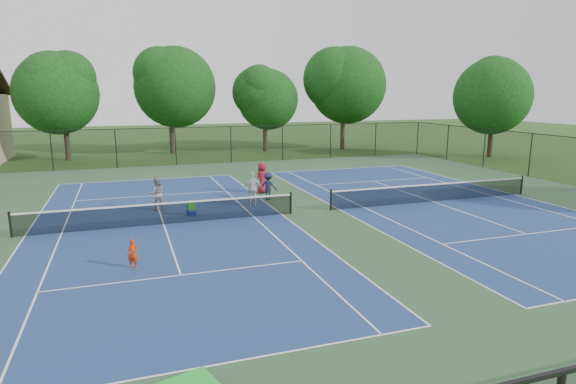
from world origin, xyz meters
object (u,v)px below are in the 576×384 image
object	(u,v)px
bystander_b	(268,186)
ball_crate	(191,213)
instructor	(157,194)
tree_back_b	(169,83)
tree_back_c	(265,95)
ball_hopper	(191,206)
tree_side_e	(495,92)
child_player	(133,254)
bystander_a	(253,189)
tree_back_a	(62,89)
tree_back_d	(344,82)
bystander_c	(262,178)

from	to	relation	value
bystander_b	ball_crate	world-z (taller)	bystander_b
instructor	tree_back_b	bearing A→B (deg)	-98.67
tree_back_c	bystander_b	bearing A→B (deg)	-105.90
tree_back_b	ball_hopper	bearing A→B (deg)	-93.75
tree_back_c	tree_side_e	world-z (taller)	tree_side_e
ball_crate	child_player	bearing A→B (deg)	-113.45
tree_side_e	ball_hopper	bearing A→B (deg)	-155.87
bystander_a	ball_hopper	bearing A→B (deg)	14.48
tree_back_b	tree_back_c	size ratio (longest dim) A/B	1.19
tree_back_b	instructor	distance (m)	24.00
tree_back_a	tree_side_e	size ratio (longest dim) A/B	1.03
ball_hopper	tree_back_d	bearing A→B (deg)	50.78
tree_back_d	bystander_b	xyz separation A→B (m)	(-14.17, -20.67, -6.07)
bystander_a	tree_back_c	bearing A→B (deg)	-113.25
tree_side_e	ball_hopper	xyz separation A→B (m)	(-28.63, -12.83, -5.31)
tree_back_b	ball_crate	distance (m)	25.70
tree_back_d	instructor	distance (m)	29.71
tree_back_b	instructor	bearing A→B (deg)	-97.51
tree_back_c	child_player	bearing A→B (deg)	-113.91
ball_hopper	tree_back_b	bearing A→B (deg)	86.25
bystander_b	ball_crate	xyz separation A→B (m)	(-4.46, -2.16, -0.61)
tree_back_c	bystander_b	world-z (taller)	tree_back_c
tree_back_a	ball_hopper	size ratio (longest dim) A/B	22.23
tree_back_b	instructor	xyz separation A→B (m)	(-3.04, -23.10, -5.77)
tree_back_b	tree_back_a	bearing A→B (deg)	-167.47
bystander_b	bystander_a	bearing A→B (deg)	73.73
tree_back_d	bystander_c	bearing A→B (deg)	-126.61
tree_back_d	tree_side_e	xyz separation A→B (m)	(10.00, -10.00, -1.02)
child_player	bystander_c	xyz separation A→B (m)	(7.41, 10.39, 0.40)
tree_side_e	instructor	xyz separation A→B (m)	(-30.04, -11.10, -4.99)
tree_back_c	instructor	size ratio (longest dim) A/B	5.10
tree_back_b	child_player	xyz separation A→B (m)	(-4.40, -31.22, -6.10)
tree_back_c	instructor	bearing A→B (deg)	-118.59
instructor	ball_hopper	size ratio (longest dim) A/B	4.00
ball_crate	instructor	bearing A→B (deg)	129.37
tree_back_c	tree_side_e	size ratio (longest dim) A/B	0.95
ball_hopper	ball_crate	bearing A→B (deg)	0.00
instructor	bystander_c	bearing A→B (deg)	-160.62
ball_crate	tree_back_c	bearing A→B (deg)	65.96
tree_back_a	instructor	xyz separation A→B (m)	(5.96, -21.10, -5.22)
bystander_a	bystander_c	xyz separation A→B (m)	(1.32, 2.80, 0.02)
tree_back_d	child_player	xyz separation A→B (m)	(-21.40, -29.22, -6.33)
instructor	bystander_a	size ratio (longest dim) A/B	0.94
tree_back_a	bystander_c	xyz separation A→B (m)	(12.01, -18.83, -5.15)
tree_back_a	ball_crate	distance (m)	24.70
tree_back_c	tree_side_e	bearing A→B (deg)	-31.43
tree_back_d	child_player	size ratio (longest dim) A/B	10.49
bystander_c	ball_crate	bearing A→B (deg)	20.55
bystander_a	tree_back_b	bearing A→B (deg)	-91.25
tree_back_a	tree_side_e	distance (m)	37.36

